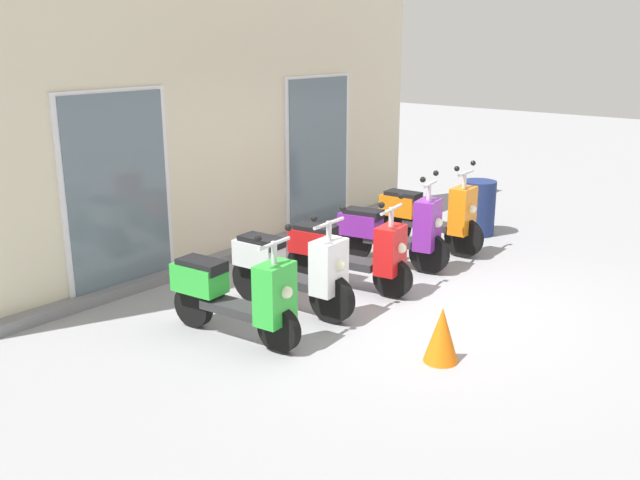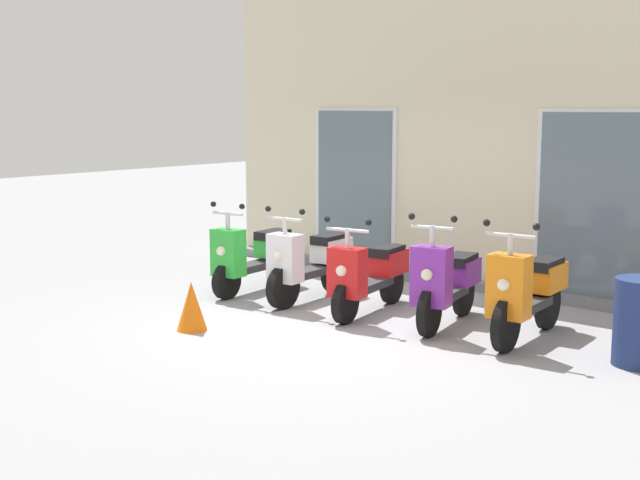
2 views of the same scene
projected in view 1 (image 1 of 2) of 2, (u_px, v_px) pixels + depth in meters
The scene contains 9 objects.
ground_plane at pixel (407, 304), 7.79m from camera, with size 40.00×40.00×0.00m, color #939399.
storefront_facade at pixel (221, 113), 9.04m from camera, with size 7.83×0.50×3.93m.
scooter_green at pixel (235, 293), 6.77m from camera, with size 0.53×1.52×1.18m.
scooter_white at pixel (292, 269), 7.47m from camera, with size 0.56×1.58×1.18m.
scooter_red at pixel (349, 252), 8.13m from camera, with size 0.64×1.60×1.15m.
scooter_purple at pixel (393, 231), 8.88m from camera, with size 0.63×1.54×1.26m.
scooter_orange at pixel (430, 215), 9.57m from camera, with size 0.57×1.60×1.26m.
traffic_cone at pixel (442, 335), 6.36m from camera, with size 0.32×0.32×0.52m, color orange.
trash_bin at pixel (478, 208), 10.41m from camera, with size 0.50×0.50×0.80m, color navy.
Camera 1 is at (-6.21, -3.93, 2.86)m, focal length 39.70 mm.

